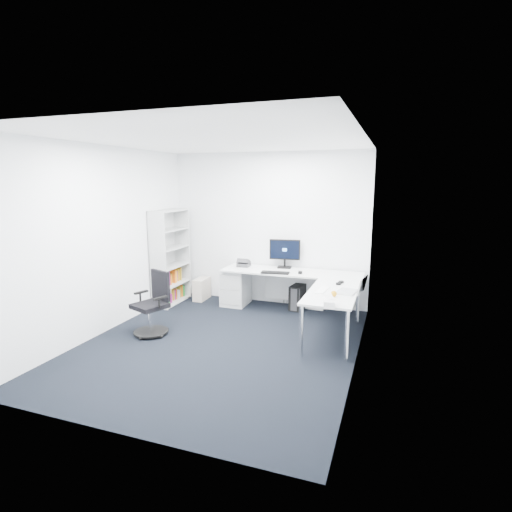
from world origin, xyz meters
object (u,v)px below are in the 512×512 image
(task_chair, at_px, (150,304))
(laptop, at_px, (347,284))
(bookshelf, at_px, (170,257))
(l_desk, at_px, (286,296))
(monitor, at_px, (285,253))

(task_chair, height_order, laptop, laptop)
(bookshelf, bearing_deg, l_desk, -1.32)
(bookshelf, xyz_separation_m, laptop, (3.21, -0.73, -0.03))
(monitor, bearing_deg, bookshelf, -173.01)
(l_desk, height_order, laptop, laptop)
(task_chair, bearing_deg, bookshelf, 130.74)
(bookshelf, distance_m, laptop, 3.30)
(l_desk, relative_size, laptop, 6.70)
(bookshelf, bearing_deg, monitor, 14.38)
(l_desk, distance_m, monitor, 0.84)
(l_desk, bearing_deg, monitor, 108.55)
(l_desk, distance_m, laptop, 1.33)
(l_desk, height_order, task_chair, task_chair)
(monitor, xyz_separation_m, laptop, (1.23, -1.24, -0.13))
(task_chair, bearing_deg, monitor, 74.29)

